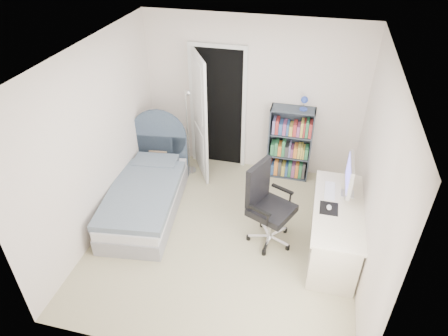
% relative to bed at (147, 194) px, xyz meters
% --- Properties ---
extents(room_shell, '(3.50, 3.70, 2.60)m').
position_rel_bed_xyz_m(room_shell, '(1.25, -0.30, 0.98)').
color(room_shell, tan).
rests_on(room_shell, ground).
extents(door, '(0.92, 0.73, 2.06)m').
position_rel_bed_xyz_m(door, '(0.57, 1.25, 0.77)').
color(door, black).
rests_on(door, ground).
extents(bed, '(1.13, 2.02, 1.18)m').
position_rel_bed_xyz_m(bed, '(0.00, 0.00, 0.00)').
color(bed, gray).
rests_on(bed, ground).
extents(nightstand, '(0.38, 0.38, 0.57)m').
position_rel_bed_xyz_m(nightstand, '(-0.19, 1.00, 0.10)').
color(nightstand, '#D4AB82').
rests_on(nightstand, ground).
extents(floor_lamp, '(0.21, 0.21, 1.49)m').
position_rel_bed_xyz_m(floor_lamp, '(0.32, 1.05, 0.34)').
color(floor_lamp, silver).
rests_on(floor_lamp, ground).
extents(bookcase, '(0.67, 0.29, 1.43)m').
position_rel_bed_xyz_m(bookcase, '(1.91, 1.35, 0.28)').
color(bookcase, '#3B4450').
rests_on(bookcase, ground).
extents(desk, '(0.59, 1.49, 1.22)m').
position_rel_bed_xyz_m(desk, '(2.65, -0.22, 0.13)').
color(desk, beige).
rests_on(desk, ground).
extents(office_chair, '(0.67, 0.67, 1.14)m').
position_rel_bed_xyz_m(office_chair, '(1.76, -0.20, 0.36)').
color(office_chair, silver).
rests_on(office_chair, ground).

